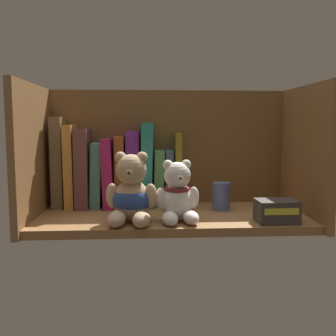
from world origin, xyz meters
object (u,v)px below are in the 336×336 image
book_1 (72,166)px  teddy_bear_larger (131,195)px  small_product_box (277,211)px  book_5 (120,171)px  book_9 (169,177)px  book_2 (85,168)px  teddy_bear_smaller (178,195)px  book_0 (60,162)px  book_6 (133,168)px  book_4 (109,172)px  pillar_candle (221,196)px  book_8 (159,178)px  book_10 (177,169)px  book_7 (146,164)px  book_3 (98,174)px

book_1 → teddy_bear_larger: bearing=-49.3°
small_product_box → book_5: bearing=149.7°
book_1 → book_9: size_ratio=1.45×
book_1 → book_9: book_1 is taller
book_2 → teddy_bear_smaller: size_ratio=1.49×
book_0 → book_6: size_ratio=1.18×
book_4 → pillar_candle: book_4 is taller
book_2 → book_8: size_ratio=1.38×
book_4 → small_product_box: (39.97, -21.55, -6.68)cm
book_6 → book_10: size_ratio=1.03×
book_2 → book_5: bearing=-0.0°
book_5 → book_7: book_7 is taller
book_1 → book_3: book_1 is taller
pillar_candle → book_2: bearing=168.2°
book_1 → book_10: size_ratio=1.12×
book_8 → pillar_candle: book_8 is taller
book_0 → book_10: bearing=0.0°
book_1 → book_2: size_ratio=1.05×
book_3 → teddy_bear_smaller: 28.28cm
book_0 → book_2: (6.54, 0.00, -1.57)cm
book_8 → book_9: 2.81cm
book_9 → teddy_bear_larger: teddy_bear_larger is taller
book_10 → book_6: bearing=180.0°
book_5 → book_8: 10.80cm
book_7 → small_product_box: 37.67cm
book_6 → pillar_candle: (23.36, -7.68, -6.68)cm
book_0 → book_1: (3.17, -0.00, -1.02)cm
book_9 → small_product_box: bearing=-42.6°
book_5 → book_0: bearing=180.0°
book_4 → book_6: 6.66cm
book_4 → book_7: size_ratio=0.81×
book_7 → teddy_bear_larger: 20.62cm
book_6 → teddy_bear_smaller: size_ratio=1.44×
book_9 → book_2: bearing=180.0°
book_3 → book_1: bearing=-180.0°
book_4 → book_5: (3.08, -0.00, 0.34)cm
teddy_bear_larger → book_5: bearing=100.8°
book_5 → book_8: book_5 is taller
book_1 → small_product_box: size_ratio=2.45×
book_9 → book_6: bearing=180.0°
teddy_bear_smaller → book_5: bearing=126.8°
book_10 → book_0: bearing=180.0°
book_3 → teddy_bear_larger: 22.19cm
book_6 → small_product_box: book_6 is taller
teddy_bear_smaller → pillar_candle: 17.18cm
book_1 → pillar_candle: book_1 is taller
book_1 → book_3: 7.33cm
book_0 → pillar_candle: bearing=-10.1°
book_9 → book_10: 3.26cm
book_1 → book_6: (16.64, 0.00, -0.86)cm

